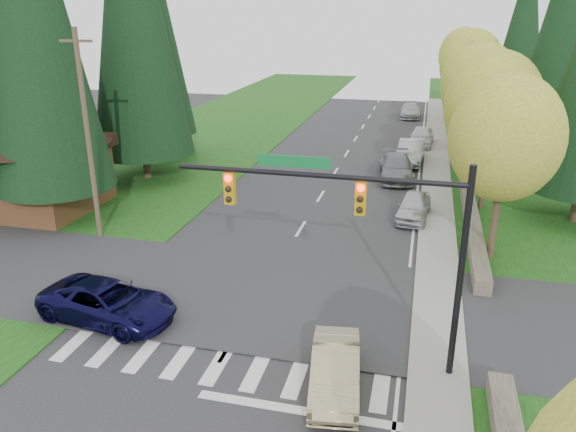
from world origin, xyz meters
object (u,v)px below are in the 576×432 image
at_px(parked_car_c, 410,152).
at_px(parked_car_a, 414,207).
at_px(sedan_champagne, 335,370).
at_px(parked_car_e, 410,111).
at_px(parked_car_d, 421,137).
at_px(suv_navy, 108,302).
at_px(parked_car_b, 396,167).

bearing_deg(parked_car_c, parked_car_a, -84.08).
relative_size(sedan_champagne, parked_car_e, 0.84).
distance_m(parked_car_c, parked_car_e, 18.81).
height_order(sedan_champagne, parked_car_c, parked_car_c).
height_order(parked_car_a, parked_car_c, parked_car_c).
bearing_deg(parked_car_d, sedan_champagne, -89.72).
relative_size(suv_navy, parked_car_a, 1.27).
xyz_separation_m(parked_car_c, parked_car_e, (-0.74, 18.80, -0.12)).
relative_size(sedan_champagne, parked_car_b, 0.76).
xyz_separation_m(sedan_champagne, suv_navy, (-8.70, 2.00, 0.05)).
xyz_separation_m(suv_navy, parked_car_b, (9.06, 20.96, 0.05)).
relative_size(parked_car_b, parked_car_c, 1.06).
bearing_deg(parked_car_a, suv_navy, -123.11).
distance_m(parked_car_b, parked_car_d, 10.14).
bearing_deg(parked_car_e, parked_car_b, -92.12).
distance_m(parked_car_d, parked_car_e, 13.12).
bearing_deg(sedan_champagne, suv_navy, 159.33).
bearing_deg(sedan_champagne, parked_car_a, 75.77).
bearing_deg(parked_car_e, parked_car_a, -89.51).
xyz_separation_m(sedan_champagne, parked_car_a, (1.75, 15.38, 0.02)).
xyz_separation_m(parked_car_c, parked_car_d, (0.66, 5.76, -0.04)).
relative_size(sedan_champagne, suv_navy, 0.79).
relative_size(parked_car_a, parked_car_d, 0.88).
bearing_deg(parked_car_a, parked_car_b, 105.37).
distance_m(parked_car_a, parked_car_d, 17.62).
distance_m(sedan_champagne, parked_car_c, 27.27).
height_order(sedan_champagne, suv_navy, suv_navy).
bearing_deg(parked_car_d, parked_car_e, 99.45).
height_order(suv_navy, parked_car_b, parked_car_b).
bearing_deg(parked_car_b, parked_car_e, 83.67).
height_order(parked_car_a, parked_car_e, parked_car_e).
bearing_deg(parked_car_b, suv_navy, -119.70).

